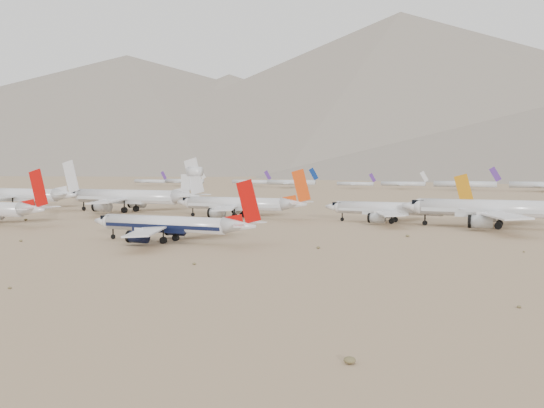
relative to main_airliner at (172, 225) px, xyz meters
The scene contains 9 objects.
ground 11.47m from the main_airliner, 10.89° to the left, with size 7000.00×7000.00×0.00m, color #866C4E.
main_airliner is the anchor object (origin of this frame).
row2_navy_widebody 94.93m from the main_airliner, 42.99° to the left, with size 54.83×53.62×19.51m.
row2_gold_tail 78.49m from the main_airliner, 60.95° to the left, with size 43.84×42.87×15.61m.
row2_orange_tail 66.98m from the main_airliner, 102.46° to the left, with size 47.55×46.52×16.96m.
row2_white_trijet 96.39m from the main_airliner, 131.31° to the left, with size 59.21×57.87×20.98m.
row2_white_twin 135.81m from the main_airliner, 149.65° to the left, with size 56.68×55.46×20.25m.
mountain_range 1662.46m from the main_airliner, 87.20° to the left, with size 7354.00×3024.00×470.00m.
desert_scrub 31.49m from the main_airliner, 64.31° to the right, with size 261.14×121.67×0.63m.
Camera 1 is at (66.57, -122.05, 17.93)m, focal length 40.00 mm.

